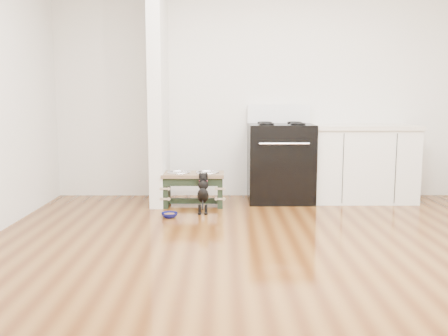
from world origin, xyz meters
TOP-DOWN VIEW (x-y plane):
  - ground at (0.00, 0.00)m, footprint 5.00×5.00m
  - room_shell at (0.00, 0.00)m, footprint 5.00×5.00m
  - partition_wall at (-1.18, 2.10)m, footprint 0.15×0.80m
  - oven_range at (0.25, 2.16)m, footprint 0.76×0.69m
  - cabinet_run at (1.23, 2.18)m, footprint 1.24×0.64m
  - dog_feeder at (-0.77, 1.87)m, footprint 0.70×0.37m
  - puppy at (-0.65, 1.55)m, footprint 0.12×0.36m
  - floor_bowl at (-0.99, 1.31)m, footprint 0.22×0.22m

SIDE VIEW (x-z plane):
  - ground at x=0.00m, z-range 0.00..0.00m
  - floor_bowl at x=-0.99m, z-range 0.00..0.05m
  - puppy at x=-0.65m, z-range 0.02..0.45m
  - dog_feeder at x=-0.77m, z-range 0.07..0.47m
  - cabinet_run at x=1.23m, z-range 0.00..0.91m
  - oven_range at x=0.25m, z-range -0.09..1.05m
  - partition_wall at x=-1.18m, z-range 0.00..2.70m
  - room_shell at x=0.00m, z-range -0.88..4.12m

